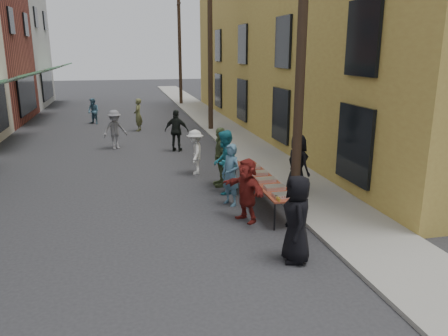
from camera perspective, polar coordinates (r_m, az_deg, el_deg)
name	(u,v)px	position (r m, az deg, el deg)	size (l,w,h in m)	color
ground	(148,268)	(8.99, -9.86, -12.80)	(120.00, 120.00, 0.00)	#28282B
sidewalk	(223,129)	(23.92, -0.08, 5.14)	(2.20, 60.00, 0.10)	gray
building_ochre	(340,35)	(24.76, 14.97, 16.49)	(10.00, 28.00, 10.00)	#AD8A3E
utility_pole_near	(302,38)	(11.90, 10.13, 16.43)	(0.26, 0.26, 9.00)	#2D2116
utility_pole_mid	(210,44)	(23.42, -1.82, 15.86)	(0.26, 0.26, 9.00)	#2D2116
utility_pole_far	(180,46)	(35.26, -5.81, 15.52)	(0.26, 0.26, 9.00)	#2D2116
serving_table	(262,179)	(12.18, 5.02, -1.49)	(0.70, 4.00, 0.75)	maroon
catering_tray_sausage	(283,195)	(10.67, 7.77, -3.54)	(0.50, 0.33, 0.08)	maroon
catering_tray_foil_b	(274,187)	(11.25, 6.60, -2.52)	(0.50, 0.33, 0.08)	#B2B2B7
catering_tray_buns	(266,180)	(11.88, 5.47, -1.53)	(0.50, 0.33, 0.08)	tan
catering_tray_foil_d	(258,173)	(12.52, 4.46, -0.64)	(0.50, 0.33, 0.08)	#B2B2B7
catering_tray_buns_end	(251,167)	(13.17, 3.55, 0.16)	(0.50, 0.33, 0.08)	tan
condiment_jar_a	(279,200)	(10.33, 7.21, -4.15)	(0.07, 0.07, 0.08)	#A57F26
condiment_jar_b	(278,199)	(10.42, 7.02, -3.98)	(0.07, 0.07, 0.08)	#A57F26
condiment_jar_c	(276,197)	(10.51, 6.83, -3.81)	(0.07, 0.07, 0.08)	#A57F26
cup_stack	(295,197)	(10.52, 9.27, -3.77)	(0.08, 0.08, 0.12)	tan
guest_front_a	(297,219)	(8.92, 9.50, -6.59)	(0.89, 0.58, 1.82)	black
guest_front_b	(231,175)	(12.01, 0.87, -0.90)	(0.63, 0.41, 1.73)	teal
guest_front_c	(225,162)	(13.01, 0.08, 0.77)	(0.93, 0.73, 1.92)	teal
guest_front_d	(195,152)	(15.12, -3.78, 2.07)	(1.01, 0.58, 1.56)	silver
guest_front_e	(221,157)	(13.72, -0.44, 1.46)	(1.11, 0.46, 1.89)	#58693D
guest_queue_back	(247,190)	(10.91, 2.98, -2.88)	(1.50, 0.48, 1.62)	maroon
server	(298,163)	(13.05, 9.60, 0.59)	(0.84, 0.55, 1.71)	black
passerby_left	(115,130)	(19.67, -14.05, 4.89)	(1.10, 0.63, 1.70)	slate
passerby_mid	(177,131)	(18.71, -6.21, 4.87)	(1.04, 0.43, 1.78)	black
passerby_right	(138,115)	(23.90, -11.16, 6.83)	(0.63, 0.41, 1.73)	brown
passerby_far	(93,111)	(26.87, -16.68, 7.12)	(0.73, 0.57, 1.50)	#436C82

